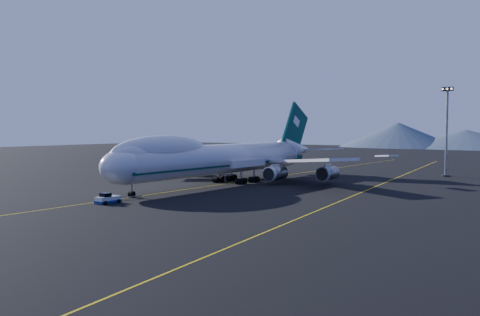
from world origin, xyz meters
The scene contains 6 objects.
ground centered at (0.00, 0.00, 0.00)m, with size 500.00×500.00×0.00m, color black.
taxiway_line_main centered at (0.00, 0.00, 0.01)m, with size 0.25×220.00×0.01m, color #DBBB0C.
taxiway_line_side centered at (30.00, 10.00, 0.01)m, with size 0.25×200.00×0.01m, color #DBBB0C.
boeing_747 centered at (0.00, 0.03, 5.81)m, with size 59.62×72.43×19.37m.
pushback_tug centered at (2.65, -34.20, 0.56)m, with size 2.56×4.23×1.79m.
floodlight_mast centered at (35.00, 48.49, 11.53)m, with size 2.81×2.11×22.76m.
Camera 1 is at (71.29, -92.73, 12.55)m, focal length 40.00 mm.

